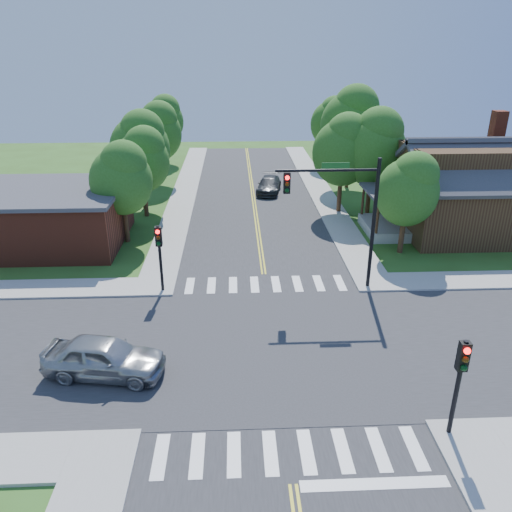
{
  "coord_description": "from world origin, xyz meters",
  "views": [
    {
      "loc": [
        -1.63,
        -18.67,
        12.47
      ],
      "look_at": [
        -0.57,
        5.2,
        2.2
      ],
      "focal_mm": 35.0,
      "sensor_mm": 36.0,
      "label": 1
    }
  ],
  "objects_px": {
    "house_ne": "(476,186)",
    "car_silver": "(104,358)",
    "signal_pole_nw": "(159,247)",
    "signal_pole_se": "(461,371)",
    "signal_mast_ne": "(343,204)",
    "car_dgrey": "(269,185)"
  },
  "relations": [
    {
      "from": "signal_pole_se",
      "to": "car_silver",
      "type": "xyz_separation_m",
      "value": [
        -12.57,
        3.93,
        -1.84
      ]
    },
    {
      "from": "car_silver",
      "to": "signal_pole_nw",
      "type": "bearing_deg",
      "value": -1.16
    },
    {
      "from": "house_ne",
      "to": "car_dgrey",
      "type": "relative_size",
      "value": 2.64
    },
    {
      "from": "signal_mast_ne",
      "to": "house_ne",
      "type": "distance_m",
      "value": 14.23
    },
    {
      "from": "house_ne",
      "to": "signal_mast_ne",
      "type": "bearing_deg",
      "value": -142.32
    },
    {
      "from": "signal_pole_se",
      "to": "car_dgrey",
      "type": "xyz_separation_m",
      "value": [
        -4.14,
        30.31,
        -1.98
      ]
    },
    {
      "from": "signal_pole_se",
      "to": "house_ne",
      "type": "relative_size",
      "value": 0.29
    },
    {
      "from": "signal_mast_ne",
      "to": "car_silver",
      "type": "height_order",
      "value": "signal_mast_ne"
    },
    {
      "from": "house_ne",
      "to": "car_dgrey",
      "type": "xyz_separation_m",
      "value": [
        -13.64,
        10.45,
        -2.65
      ]
    },
    {
      "from": "signal_pole_nw",
      "to": "house_ne",
      "type": "bearing_deg",
      "value": 22.69
    },
    {
      "from": "house_ne",
      "to": "car_silver",
      "type": "relative_size",
      "value": 2.56
    },
    {
      "from": "signal_pole_nw",
      "to": "house_ne",
      "type": "xyz_separation_m",
      "value": [
        20.71,
        8.66,
        0.67
      ]
    },
    {
      "from": "car_silver",
      "to": "signal_pole_se",
      "type": "bearing_deg",
      "value": -97.85
    },
    {
      "from": "signal_mast_ne",
      "to": "house_ne",
      "type": "xyz_separation_m",
      "value": [
        11.19,
        8.65,
        -1.52
      ]
    },
    {
      "from": "house_ne",
      "to": "car_dgrey",
      "type": "distance_m",
      "value": 17.39
    },
    {
      "from": "signal_mast_ne",
      "to": "house_ne",
      "type": "bearing_deg",
      "value": 37.68
    },
    {
      "from": "signal_pole_nw",
      "to": "car_silver",
      "type": "xyz_separation_m",
      "value": [
        -1.37,
        -7.27,
        -1.84
      ]
    },
    {
      "from": "signal_pole_se",
      "to": "car_dgrey",
      "type": "bearing_deg",
      "value": 97.77
    },
    {
      "from": "house_ne",
      "to": "car_silver",
      "type": "xyz_separation_m",
      "value": [
        -22.08,
        -15.92,
        -2.5
      ]
    },
    {
      "from": "signal_mast_ne",
      "to": "car_silver",
      "type": "bearing_deg",
      "value": -146.23
    },
    {
      "from": "house_ne",
      "to": "car_dgrey",
      "type": "height_order",
      "value": "house_ne"
    },
    {
      "from": "signal_mast_ne",
      "to": "signal_pole_nw",
      "type": "relative_size",
      "value": 1.89
    }
  ]
}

